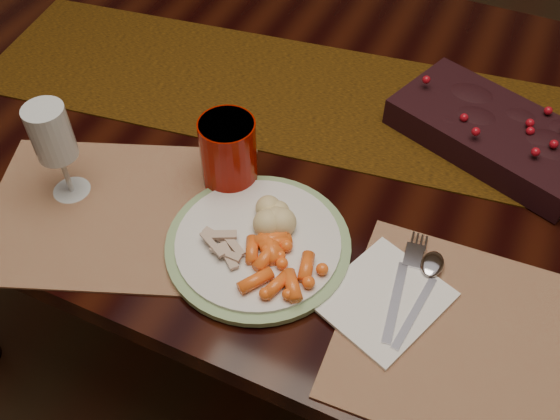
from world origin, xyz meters
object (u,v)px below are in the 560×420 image
at_px(dinner_plate, 258,244).
at_px(dining_table, 346,259).
at_px(placemat_main, 499,350).
at_px(turkey_shreds, 222,246).
at_px(red_cup, 229,153).
at_px(centerpiece, 496,129).
at_px(napkin, 384,299).
at_px(mashed_potatoes, 275,217).
at_px(baby_carrots, 281,264).
at_px(wine_glass, 58,153).

bearing_deg(dinner_plate, dining_table, 79.99).
xyz_separation_m(placemat_main, turkey_shreds, (-0.40, -0.02, 0.03)).
bearing_deg(turkey_shreds, red_cup, 113.68).
bearing_deg(dinner_plate, centerpiece, 54.22).
relative_size(turkey_shreds, napkin, 0.46).
distance_m(dining_table, mashed_potatoes, 0.50).
xyz_separation_m(centerpiece, baby_carrots, (-0.21, -0.40, -0.01)).
bearing_deg(mashed_potatoes, placemat_main, -8.94).
relative_size(mashed_potatoes, red_cup, 0.62).
bearing_deg(centerpiece, dining_table, -164.86).
distance_m(napkin, wine_glass, 0.52).
bearing_deg(wine_glass, napkin, 1.18).
bearing_deg(wine_glass, mashed_potatoes, 9.72).
relative_size(placemat_main, napkin, 2.56).
bearing_deg(placemat_main, turkey_shreds, 179.60).
xyz_separation_m(dining_table, dinner_plate, (-0.05, -0.31, 0.39)).
distance_m(placemat_main, wine_glass, 0.68).
distance_m(napkin, red_cup, 0.32).
relative_size(placemat_main, turkey_shreds, 5.62).
relative_size(centerpiece, napkin, 2.06).
relative_size(centerpiece, baby_carrots, 2.75).
bearing_deg(mashed_potatoes, turkey_shreds, -124.44).
xyz_separation_m(dinner_plate, napkin, (0.20, -0.01, -0.00)).
xyz_separation_m(dining_table, wine_glass, (-0.37, -0.33, 0.46)).
bearing_deg(dining_table, mashed_potatoes, -99.03).
xyz_separation_m(dinner_plate, mashed_potatoes, (0.01, 0.04, 0.03)).
height_order(dining_table, turkey_shreds, turkey_shreds).
relative_size(placemat_main, mashed_potatoes, 5.60).
height_order(centerpiece, baby_carrots, centerpiece).
relative_size(dinner_plate, wine_glass, 1.61).
bearing_deg(dining_table, wine_glass, -138.62).
xyz_separation_m(dining_table, napkin, (0.14, -0.32, 0.38)).
bearing_deg(red_cup, dining_table, 52.96).
xyz_separation_m(turkey_shreds, red_cup, (-0.06, 0.14, 0.04)).
distance_m(placemat_main, red_cup, 0.48).
height_order(dining_table, red_cup, red_cup).
bearing_deg(red_cup, baby_carrots, -41.93).
height_order(mashed_potatoes, wine_glass, wine_glass).
height_order(dinner_plate, turkey_shreds, turkey_shreds).
bearing_deg(baby_carrots, dining_table, 89.41).
distance_m(dining_table, turkey_shreds, 0.54).
xyz_separation_m(turkey_shreds, wine_glass, (-0.28, 0.02, 0.06)).
xyz_separation_m(dinner_plate, wine_glass, (-0.32, -0.02, 0.07)).
relative_size(baby_carrots, wine_glass, 0.72).
bearing_deg(red_cup, turkey_shreds, -66.32).
bearing_deg(dinner_plate, turkey_shreds, -136.20).
height_order(centerpiece, placemat_main, centerpiece).
xyz_separation_m(dining_table, baby_carrots, (-0.00, -0.34, 0.41)).
bearing_deg(dining_table, napkin, -65.95).
height_order(dining_table, dinner_plate, dinner_plate).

